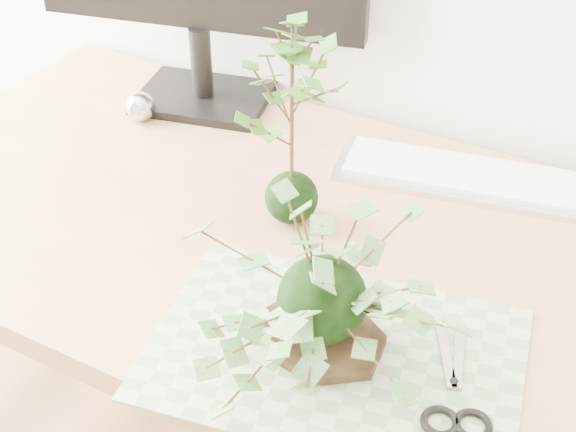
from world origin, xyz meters
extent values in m
cube|color=tan|center=(0.08, 1.23, 0.72)|extent=(1.60, 0.70, 0.04)
cube|color=tan|center=(-0.66, 1.52, 0.35)|extent=(0.06, 0.06, 0.70)
cube|color=#6A9368|center=(0.12, 1.04, 0.74)|extent=(0.49, 0.37, 0.00)
cylinder|color=black|center=(0.10, 1.05, 0.75)|extent=(0.20, 0.20, 0.01)
sphere|color=black|center=(0.10, 1.05, 0.81)|extent=(0.11, 0.11, 0.11)
sphere|color=black|center=(-0.05, 1.25, 0.78)|extent=(0.08, 0.08, 0.08)
cylinder|color=#442C18|center=(-0.05, 1.25, 0.89)|extent=(0.01, 0.01, 0.19)
cube|color=silver|center=(0.16, 1.48, 0.75)|extent=(0.46, 0.21, 0.01)
cube|color=white|center=(0.16, 1.48, 0.75)|extent=(0.43, 0.18, 0.01)
cube|color=black|center=(-0.37, 1.49, 0.75)|extent=(0.27, 0.22, 0.02)
cylinder|color=black|center=(-0.37, 1.49, 0.82)|extent=(0.04, 0.04, 0.13)
sphere|color=silver|center=(-0.43, 1.38, 0.77)|extent=(0.05, 0.05, 0.05)
cube|color=gray|center=(0.26, 1.10, 0.75)|extent=(0.06, 0.10, 0.00)
cube|color=gray|center=(0.28, 1.10, 0.75)|extent=(0.04, 0.11, 0.00)
torus|color=black|center=(0.25, 1.00, 0.75)|extent=(0.06, 0.06, 0.01)
torus|color=black|center=(0.29, 1.00, 0.75)|extent=(0.06, 0.06, 0.01)
camera|label=1|loc=(0.39, 0.41, 1.47)|focal=50.00mm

